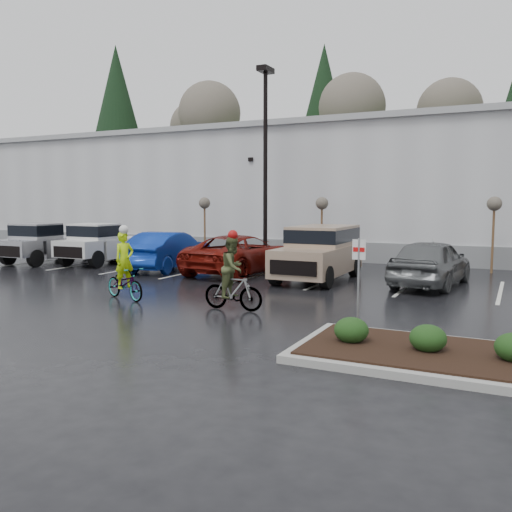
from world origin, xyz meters
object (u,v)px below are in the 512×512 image
at_px(lamppost, 265,144).
at_px(cyclist_hivis, 125,276).
at_px(sapling_west, 205,206).
at_px(car_red, 240,254).
at_px(pickup_white, 108,243).
at_px(suv_tan, 318,253).
at_px(pickup_silver, 51,242).
at_px(cyclist_olive, 233,281).
at_px(sapling_east, 494,208).
at_px(car_blue, 168,251).
at_px(car_grey, 431,262).
at_px(sapling_mid, 322,207).
at_px(fire_lane_sign, 359,274).

relative_size(lamppost, cyclist_hivis, 4.03).
xyz_separation_m(sapling_west, car_red, (4.54, -4.61, -1.92)).
height_order(pickup_white, suv_tan, suv_tan).
relative_size(pickup_silver, cyclist_olive, 2.33).
xyz_separation_m(suv_tan, cyclist_olive, (-0.20, -6.43, -0.21)).
distance_m(suv_tan, cyclist_olive, 6.43).
bearing_deg(suv_tan, sapling_east, 40.79).
height_order(lamppost, car_blue, lamppost).
distance_m(lamppost, cyclist_hivis, 11.62).
bearing_deg(car_grey, pickup_silver, 7.76).
bearing_deg(cyclist_olive, sapling_mid, 6.37).
xyz_separation_m(lamppost, fire_lane_sign, (7.80, -11.80, -4.28)).
height_order(fire_lane_sign, pickup_white, fire_lane_sign).
bearing_deg(lamppost, cyclist_olive, -69.54).
height_order(sapling_west, car_grey, sapling_west).
bearing_deg(sapling_mid, cyclist_olive, -82.98).
distance_m(suv_tan, cyclist_hivis, 7.56).
xyz_separation_m(sapling_mid, car_blue, (-5.38, -4.91, -1.89)).
height_order(car_grey, cyclist_hivis, cyclist_hivis).
height_order(pickup_white, car_grey, pickup_white).
bearing_deg(car_grey, lamppost, -17.50).
bearing_deg(sapling_west, car_grey, -20.88).
xyz_separation_m(car_blue, car_grey, (11.08, 0.26, 0.01)).
bearing_deg(fire_lane_sign, suv_tan, 115.47).
xyz_separation_m(sapling_west, sapling_mid, (6.50, 0.00, 0.00)).
bearing_deg(car_grey, suv_tan, 12.40).
bearing_deg(sapling_west, sapling_mid, 0.00).
bearing_deg(fire_lane_sign, pickup_white, 149.64).
relative_size(fire_lane_sign, car_blue, 0.43).
xyz_separation_m(pickup_white, car_grey, (15.19, -0.52, -0.13)).
bearing_deg(suv_tan, sapling_west, 147.99).
distance_m(lamppost, car_blue, 6.87).
xyz_separation_m(sapling_west, car_grey, (12.20, -4.65, -1.88)).
bearing_deg(pickup_white, fire_lane_sign, -30.36).
bearing_deg(pickup_silver, cyclist_hivis, -33.06).
height_order(fire_lane_sign, car_red, fire_lane_sign).
height_order(car_red, suv_tan, suv_tan).
bearing_deg(cyclist_hivis, fire_lane_sign, -80.95).
bearing_deg(cyclist_hivis, pickup_white, 62.77).
height_order(sapling_east, fire_lane_sign, sapling_east).
relative_size(pickup_silver, car_blue, 1.03).
relative_size(sapling_east, car_blue, 0.63).
height_order(sapling_east, pickup_silver, sapling_east).
distance_m(sapling_mid, fire_lane_sign, 13.92).
relative_size(sapling_west, car_grey, 0.64).
height_order(sapling_mid, suv_tan, sapling_mid).
height_order(car_blue, car_grey, car_grey).
relative_size(sapling_east, cyclist_olive, 1.43).
xyz_separation_m(pickup_white, car_blue, (4.11, -0.78, -0.14)).
relative_size(sapling_mid, car_grey, 0.64).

